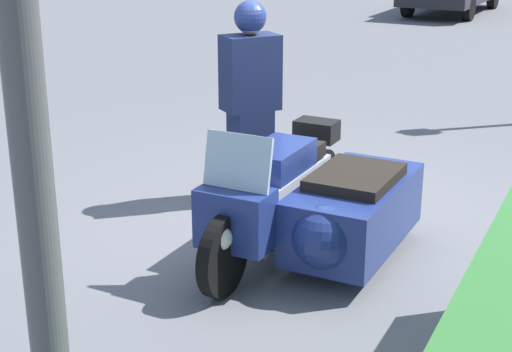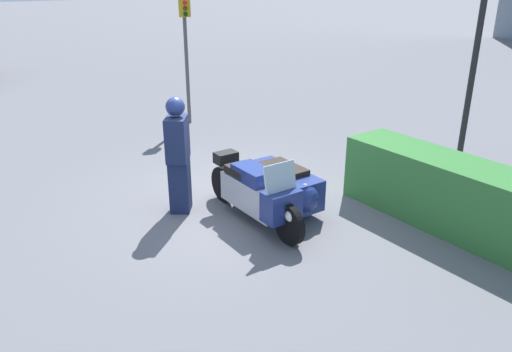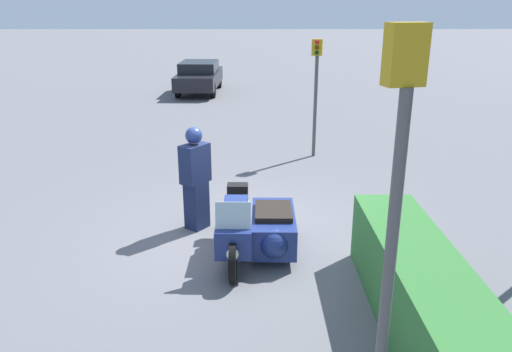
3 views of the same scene
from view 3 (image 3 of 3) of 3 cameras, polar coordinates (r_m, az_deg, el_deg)
name	(u,v)px [view 3 (image 3 of 3)]	position (r m, az deg, el deg)	size (l,w,h in m)	color
ground_plane	(240,232)	(8.96, -1.83, -6.36)	(160.00, 160.00, 0.00)	slate
police_motorcycle	(257,228)	(8.02, 0.16, -5.97)	(2.39, 1.25, 1.14)	black
officer_rider	(195,176)	(8.83, -6.93, 0.01)	(0.59, 0.55, 1.87)	#192347
hedge_bush_curbside	(429,310)	(6.23, 19.15, -14.27)	(4.63, 0.88, 1.05)	#337033
traffic_light_near	(392,215)	(3.66, 15.31, -4.31)	(0.22, 0.28, 3.73)	#4C4C4C
traffic_light_far	(316,80)	(13.03, 6.88, 10.84)	(0.22, 0.29, 3.03)	#4C4C4C
parked_car_background	(199,76)	(23.48, -6.49, 11.29)	(4.53, 1.88, 1.41)	black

